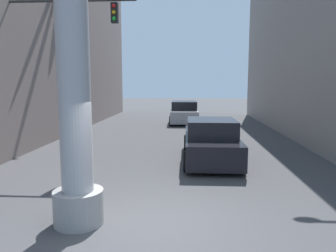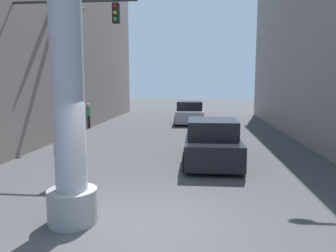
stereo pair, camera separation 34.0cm
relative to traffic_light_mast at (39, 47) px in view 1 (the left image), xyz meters
The scene contains 8 objects.
ground_plane 7.69m from the traffic_light_mast, 41.12° to the left, with size 87.94×87.94×0.00m, color #424244.
traffic_light_mast is the anchor object (origin of this frame).
car_lead 7.26m from the traffic_light_mast, ahead, with size 2.02×4.97×1.56m.
car_far 12.78m from the traffic_light_mast, 64.92° to the left, with size 2.10×4.33×1.56m.
palm_tree_mid_left 4.72m from the traffic_light_mast, 107.96° to the left, with size 3.29×3.32×7.38m.
palm_tree_far_right 18.51m from the traffic_light_mast, 49.47° to the left, with size 2.87×2.85×9.64m.
palm_tree_mid_right 13.27m from the traffic_light_mast, 28.19° to the left, with size 2.66×2.70×8.40m.
pedestrian_far_left 8.47m from the traffic_light_mast, 97.62° to the left, with size 0.45×0.45×1.60m.
Camera 1 is at (0.71, -6.29, 2.87)m, focal length 35.00 mm.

